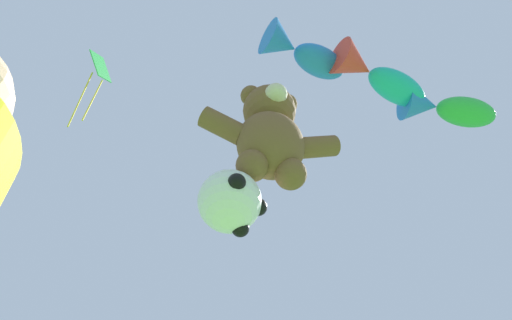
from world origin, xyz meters
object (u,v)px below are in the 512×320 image
object	(u,v)px
fish_kite_cobalt	(300,52)
diamond_kite	(97,76)
fish_kite_teal	(376,76)
fish_kite_emerald	(443,108)
soccer_ball_kite	(230,202)
teddy_bear_kite	(270,133)

from	to	relation	value
fish_kite_cobalt	diamond_kite	xyz separation A→B (m)	(-4.10, 1.70, -0.01)
fish_kite_teal	fish_kite_emerald	distance (m)	1.80
fish_kite_emerald	diamond_kite	bearing A→B (deg)	170.36
soccer_ball_kite	fish_kite_cobalt	size ratio (longest dim) A/B	0.54
teddy_bear_kite	diamond_kite	distance (m)	4.81
soccer_ball_kite	diamond_kite	world-z (taller)	diamond_kite
diamond_kite	fish_kite_teal	bearing A→B (deg)	-15.83
soccer_ball_kite	fish_kite_cobalt	xyz separation A→B (m)	(1.25, -0.46, 4.59)
diamond_kite	soccer_ball_kite	bearing A→B (deg)	-23.44
soccer_ball_kite	fish_kite_emerald	bearing A→B (deg)	-0.61
fish_kite_cobalt	fish_kite_teal	size ratio (longest dim) A/B	0.82
soccer_ball_kite	diamond_kite	distance (m)	5.54
teddy_bear_kite	soccer_ball_kite	world-z (taller)	teddy_bear_kite
fish_kite_teal	diamond_kite	xyz separation A→B (m)	(-5.82, 1.65, 0.12)
soccer_ball_kite	diamond_kite	size ratio (longest dim) A/B	0.38
teddy_bear_kite	fish_kite_cobalt	world-z (taller)	fish_kite_cobalt
fish_kite_teal	fish_kite_cobalt	bearing A→B (deg)	-178.45
fish_kite_cobalt	soccer_ball_kite	bearing A→B (deg)	159.84
teddy_bear_kite	fish_kite_emerald	distance (m)	5.07
fish_kite_cobalt	fish_kite_teal	distance (m)	1.72
teddy_bear_kite	diamond_kite	xyz separation A→B (m)	(-3.42, 1.53, 3.01)
soccer_ball_kite	fish_kite_emerald	world-z (taller)	fish_kite_emerald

